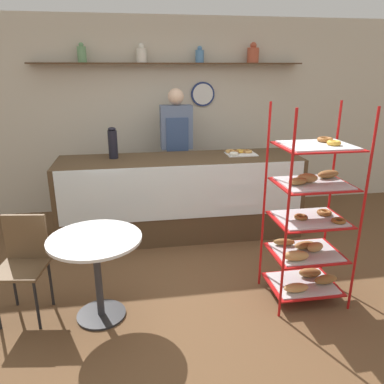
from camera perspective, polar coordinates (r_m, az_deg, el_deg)
ground_plane at (r=3.71m, az=1.21°, el=-14.72°), size 14.00×14.00×0.00m
back_wall at (r=5.53m, az=-3.33°, el=11.54°), size 10.00×0.30×2.70m
display_counter at (r=4.68m, az=-1.73°, el=-0.69°), size 2.95×0.78×0.99m
pastry_rack at (r=3.45m, az=17.49°, el=-4.54°), size 0.67×0.54×1.76m
person_worker at (r=5.12m, az=-2.37°, el=6.58°), size 0.42×0.23×1.78m
cafe_table at (r=3.19m, az=-14.37°, el=-9.66°), size 0.75×0.75×0.74m
cafe_chair at (r=3.47m, az=-24.25°, el=-8.90°), size 0.43×0.43×0.87m
coffee_carafe at (r=4.59m, az=-11.98°, el=7.29°), size 0.11×0.11×0.37m
donut_tray_counter at (r=4.77m, az=7.14°, el=6.01°), size 0.37×0.27×0.05m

